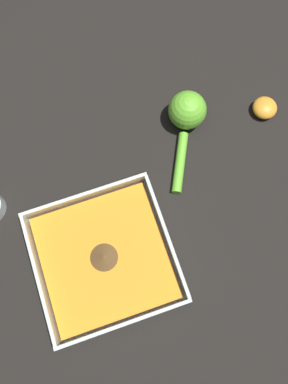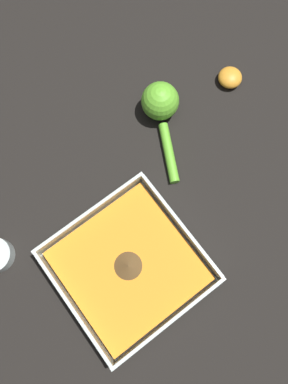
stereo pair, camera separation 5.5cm
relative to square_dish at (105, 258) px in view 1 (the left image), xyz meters
name	(u,v)px [view 1 (the left image)]	position (x,y,z in m)	size (l,w,h in m)	color
ground_plane	(103,251)	(0.00, -0.01, -0.02)	(4.00, 4.00, 0.00)	black
square_dish	(105,258)	(0.00, 0.00, 0.00)	(0.24, 0.24, 0.05)	silver
lemon_squeezer	(187,115)	(-0.23, -0.21, 0.02)	(0.12, 0.18, 0.07)	#6BC633
lemon_half	(265,108)	(-0.39, -0.18, 0.00)	(0.05, 0.05, 0.03)	orange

